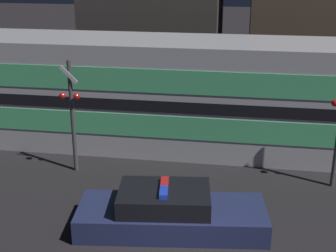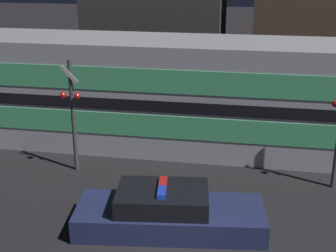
{
  "view_description": "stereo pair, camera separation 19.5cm",
  "coord_description": "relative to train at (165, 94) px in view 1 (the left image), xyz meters",
  "views": [
    {
      "loc": [
        1.0,
        -7.58,
        6.5
      ],
      "look_at": [
        -1.16,
        5.43,
        1.73
      ],
      "focal_mm": 50.0,
      "sensor_mm": 36.0,
      "label": 1
    },
    {
      "loc": [
        1.19,
        -7.55,
        6.5
      ],
      "look_at": [
        -1.16,
        5.43,
        1.73
      ],
      "focal_mm": 50.0,
      "sensor_mm": 36.0,
      "label": 2
    }
  ],
  "objects": [
    {
      "name": "train",
      "position": [
        0.0,
        0.0,
        0.0
      ],
      "size": [
        15.87,
        3.16,
        3.85
      ],
      "color": "silver",
      "rests_on": "ground_plane"
    },
    {
      "name": "police_car",
      "position": [
        1.08,
        -5.63,
        -1.48
      ],
      "size": [
        4.9,
        2.29,
        1.21
      ],
      "rotation": [
        0.0,
        0.0,
        0.12
      ],
      "color": "navy",
      "rests_on": "ground_plane"
    },
    {
      "name": "crossing_signal_far",
      "position": [
        -2.47,
        -2.73,
        0.07
      ],
      "size": [
        0.66,
        0.3,
        3.61
      ],
      "color": "#4C4C51",
      "rests_on": "ground_plane"
    },
    {
      "name": "building_left",
      "position": [
        -1.75,
        7.19,
        2.0
      ],
      "size": [
        6.4,
        4.96,
        7.86
      ],
      "color": "#47423D",
      "rests_on": "ground_plane"
    },
    {
      "name": "building_center",
      "position": [
        6.77,
        8.23,
        2.16
      ],
      "size": [
        7.78,
        6.25,
        8.17
      ],
      "color": "brown",
      "rests_on": "ground_plane"
    }
  ]
}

